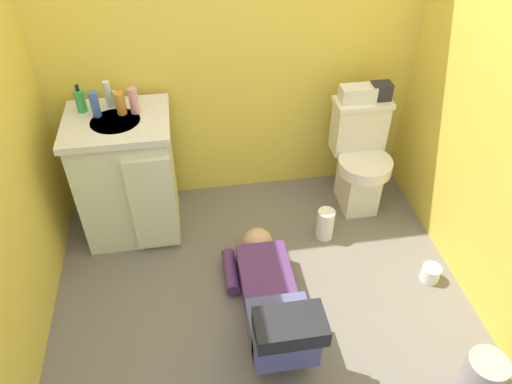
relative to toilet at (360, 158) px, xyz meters
name	(u,v)px	position (x,y,z in m)	size (l,w,h in m)	color
ground_plane	(261,296)	(-0.79, -0.72, -0.39)	(2.84, 3.04, 0.04)	slate
wall_back	(232,22)	(-0.79, 0.34, 0.83)	(2.50, 0.08, 2.40)	#E5C848
toilet	(360,158)	(0.00, 0.00, 0.00)	(0.36, 0.46, 0.75)	silver
vanity_cabinet	(128,176)	(-1.50, -0.02, 0.05)	(0.60, 0.53, 0.82)	beige
faucet	(115,99)	(-1.51, 0.13, 0.50)	(0.02, 0.02, 0.10)	silver
person_plumber	(272,301)	(-0.76, -0.92, -0.19)	(0.39, 1.06, 0.52)	#512D6B
tissue_box	(358,94)	(-0.04, 0.09, 0.43)	(0.22, 0.11, 0.10)	silver
toiletry_bag	(381,91)	(0.11, 0.09, 0.44)	(0.12, 0.09, 0.11)	#26262D
soap_dispenser	(80,101)	(-1.70, 0.11, 0.52)	(0.06, 0.06, 0.17)	green
bottle_blue	(95,104)	(-1.61, 0.04, 0.53)	(0.05, 0.05, 0.15)	#3C61BB
bottle_clear	(108,94)	(-1.54, 0.13, 0.53)	(0.04, 0.04, 0.16)	silver
bottle_amber	(121,103)	(-1.47, 0.04, 0.52)	(0.06, 0.06, 0.13)	#CA862E
bottle_pink	(134,101)	(-1.39, 0.04, 0.53)	(0.05, 0.05, 0.15)	pink
trash_can	(483,375)	(0.16, -1.44, -0.26)	(0.19, 0.19, 0.22)	gray
paper_towel_roll	(325,224)	(-0.30, -0.32, -0.26)	(0.11, 0.11, 0.21)	white
toilet_paper_roll	(431,273)	(0.22, -0.77, -0.32)	(0.11, 0.11, 0.10)	white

